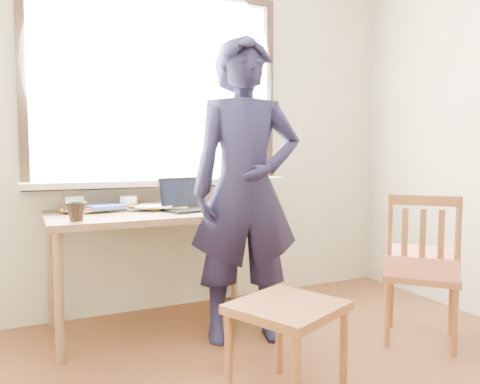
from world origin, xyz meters
name	(u,v)px	position (x,y,z in m)	size (l,w,h in m)	color
room_shell	(331,22)	(-0.02, 0.20, 1.64)	(3.52, 4.02, 2.61)	beige
desk	(162,223)	(-0.29, 1.63, 0.68)	(1.42, 0.71, 0.76)	brown
laptop	(186,203)	(-0.13, 1.59, 0.81)	(0.36, 0.32, 0.21)	black
mug_white	(129,203)	(-0.46, 1.82, 0.81)	(0.11, 0.11, 0.09)	white
mug_dark	(76,212)	(-0.84, 1.41, 0.81)	(0.11, 0.11, 0.10)	black
mouse	(233,207)	(0.18, 1.53, 0.78)	(0.09, 0.06, 0.03)	black
desk_clutter	(110,207)	(-0.59, 1.80, 0.78)	(0.59, 0.55, 0.05)	gold
book_a	(90,209)	(-0.70, 1.87, 0.77)	(0.20, 0.26, 0.02)	white
book_b	(202,203)	(0.09, 1.90, 0.77)	(0.20, 0.27, 0.02)	white
picture_frame	(74,205)	(-0.81, 1.73, 0.82)	(0.14, 0.04, 0.11)	black
work_chair	(287,319)	(-0.04, 0.47, 0.39)	(0.58, 0.57, 0.46)	brown
side_chair	(422,264)	(1.04, 0.71, 0.47)	(0.58, 0.58, 0.90)	brown
person	(246,190)	(0.12, 1.21, 0.91)	(0.67, 0.44, 1.83)	black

